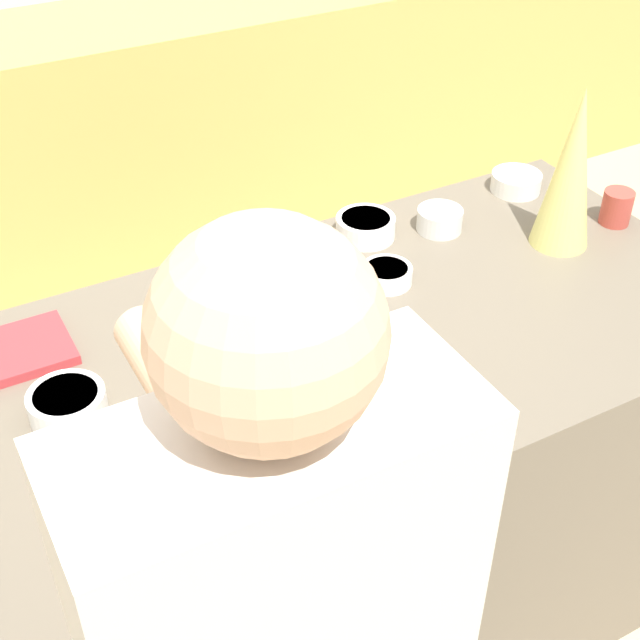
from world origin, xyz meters
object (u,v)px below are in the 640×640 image
(gingerbread_house, at_px, (282,326))
(candy_bowl_beside_tree, at_px, (440,219))
(candy_bowl_near_tray_left, at_px, (366,226))
(mug, at_px, (617,207))
(candy_bowl_far_right, at_px, (67,403))
(candy_bowl_near_tray_right, at_px, (387,274))
(decorative_tree, at_px, (571,169))
(cookbook, at_px, (19,351))
(candy_bowl_far_left, at_px, (516,181))
(baking_tray, at_px, (283,370))

(gingerbread_house, relative_size, candy_bowl_beside_tree, 2.30)
(candy_bowl_near_tray_left, height_order, mug, mug)
(candy_bowl_far_right, distance_m, candy_bowl_near_tray_left, 0.81)
(gingerbread_house, bearing_deg, candy_bowl_near_tray_left, 41.58)
(candy_bowl_near_tray_right, xyz_separation_m, candy_bowl_near_tray_left, (0.06, 0.18, 0.01))
(candy_bowl_beside_tree, distance_m, candy_bowl_far_right, 0.96)
(decorative_tree, bearing_deg, cookbook, 171.37)
(candy_bowl_beside_tree, distance_m, candy_bowl_near_tray_left, 0.18)
(candy_bowl_beside_tree, distance_m, candy_bowl_far_left, 0.28)
(candy_bowl_near_tray_left, xyz_separation_m, mug, (0.55, -0.23, 0.01))
(candy_bowl_far_left, bearing_deg, mug, -65.81)
(candy_bowl_near_tray_right, bearing_deg, candy_bowl_near_tray_left, 72.82)
(candy_bowl_far_right, height_order, cookbook, candy_bowl_far_right)
(mug, bearing_deg, candy_bowl_beside_tree, 155.78)
(candy_bowl_near_tray_right, xyz_separation_m, mug, (0.61, -0.05, 0.02))
(gingerbread_house, xyz_separation_m, candy_bowl_near_tray_right, (0.33, 0.16, -0.09))
(cookbook, distance_m, mug, 1.37)
(candy_bowl_near_tray_right, bearing_deg, candy_bowl_far_right, -173.28)
(candy_bowl_beside_tree, bearing_deg, candy_bowl_near_tray_left, 161.66)
(candy_bowl_beside_tree, relative_size, candy_bowl_near_tray_left, 0.78)
(baking_tray, distance_m, candy_bowl_near_tray_left, 0.51)
(baking_tray, distance_m, decorative_tree, 0.79)
(candy_bowl_far_left, distance_m, candy_bowl_near_tray_right, 0.53)
(gingerbread_house, relative_size, candy_bowl_far_right, 1.78)
(candy_bowl_near_tray_right, height_order, mug, mug)
(decorative_tree, bearing_deg, candy_bowl_far_right, -178.33)
(candy_bowl_far_right, distance_m, candy_bowl_near_tray_right, 0.72)
(gingerbread_house, bearing_deg, cookbook, 145.94)
(decorative_tree, height_order, candy_bowl_far_right, decorative_tree)
(baking_tray, bearing_deg, mug, 6.84)
(baking_tray, bearing_deg, candy_bowl_near_tray_left, 41.57)
(decorative_tree, relative_size, candy_bowl_far_right, 2.70)
(decorative_tree, height_order, candy_bowl_beside_tree, decorative_tree)
(candy_bowl_beside_tree, relative_size, candy_bowl_near_tray_right, 0.96)
(candy_bowl_beside_tree, xyz_separation_m, candy_bowl_near_tray_right, (-0.22, -0.13, -0.01))
(candy_bowl_near_tray_right, bearing_deg, baking_tray, -154.18)
(decorative_tree, bearing_deg, mug, 1.49)
(gingerbread_house, height_order, candy_bowl_near_tray_right, gingerbread_house)
(candy_bowl_near_tray_left, distance_m, mug, 0.59)
(candy_bowl_near_tray_right, xyz_separation_m, cookbook, (-0.75, 0.13, -0.01))
(decorative_tree, relative_size, candy_bowl_near_tray_left, 2.72)
(decorative_tree, distance_m, candy_bowl_far_left, 0.30)
(decorative_tree, xyz_separation_m, mug, (0.17, 0.00, -0.14))
(candy_bowl_near_tray_right, relative_size, cookbook, 0.57)
(baking_tray, relative_size, candy_bowl_beside_tree, 4.47)
(candy_bowl_near_tray_right, height_order, candy_bowl_near_tray_left, candy_bowl_near_tray_left)
(decorative_tree, xyz_separation_m, candy_bowl_near_tray_left, (-0.38, 0.23, -0.16))
(candy_bowl_far_left, bearing_deg, candy_bowl_far_right, -167.26)
(decorative_tree, height_order, candy_bowl_near_tray_right, decorative_tree)
(cookbook, xyz_separation_m, mug, (1.36, -0.17, 0.03))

